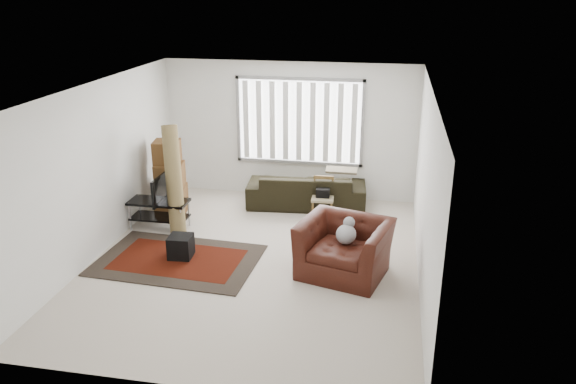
{
  "coord_description": "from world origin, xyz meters",
  "views": [
    {
      "loc": [
        1.95,
        -7.65,
        4.09
      ],
      "look_at": [
        0.46,
        0.36,
        1.05
      ],
      "focal_mm": 35.0,
      "sensor_mm": 36.0,
      "label": 1
    }
  ],
  "objects_px": {
    "tv_stand": "(159,208)",
    "armchair": "(344,244)",
    "moving_boxes": "(170,180)",
    "side_chair": "(323,196)",
    "sofa": "(307,185)"
  },
  "relations": [
    {
      "from": "tv_stand",
      "to": "armchair",
      "type": "height_order",
      "value": "armchair"
    },
    {
      "from": "moving_boxes",
      "to": "sofa",
      "type": "height_order",
      "value": "moving_boxes"
    },
    {
      "from": "side_chair",
      "to": "armchair",
      "type": "relative_size",
      "value": 0.5
    },
    {
      "from": "moving_boxes",
      "to": "sofa",
      "type": "xyz_separation_m",
      "value": [
        2.47,
        0.78,
        -0.21
      ]
    },
    {
      "from": "tv_stand",
      "to": "side_chair",
      "type": "relative_size",
      "value": 1.39
    },
    {
      "from": "sofa",
      "to": "side_chair",
      "type": "relative_size",
      "value": 3.03
    },
    {
      "from": "side_chair",
      "to": "sofa",
      "type": "bearing_deg",
      "value": 124.31
    },
    {
      "from": "tv_stand",
      "to": "moving_boxes",
      "type": "xyz_separation_m",
      "value": [
        -0.09,
        0.76,
        0.27
      ]
    },
    {
      "from": "sofa",
      "to": "side_chair",
      "type": "distance_m",
      "value": 0.62
    },
    {
      "from": "tv_stand",
      "to": "moving_boxes",
      "type": "height_order",
      "value": "moving_boxes"
    },
    {
      "from": "moving_boxes",
      "to": "side_chair",
      "type": "xyz_separation_m",
      "value": [
        2.85,
        0.29,
        -0.23
      ]
    },
    {
      "from": "tv_stand",
      "to": "armchair",
      "type": "relative_size",
      "value": 0.69
    },
    {
      "from": "moving_boxes",
      "to": "sofa",
      "type": "bearing_deg",
      "value": 17.48
    },
    {
      "from": "tv_stand",
      "to": "armchair",
      "type": "bearing_deg",
      "value": -17.44
    },
    {
      "from": "tv_stand",
      "to": "side_chair",
      "type": "bearing_deg",
      "value": 20.66
    }
  ]
}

